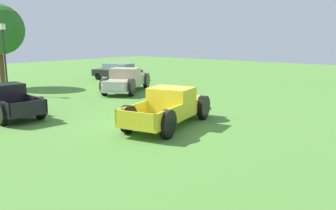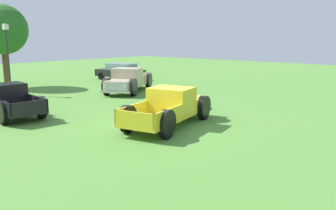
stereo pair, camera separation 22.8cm
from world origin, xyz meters
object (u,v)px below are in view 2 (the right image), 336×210
sedan_distant_a (120,71)px  lamp_post_far (8,58)px  oak_tree_east (2,30)px  pickup_truck_behind_left (127,81)px  pickup_truck_foreground (172,107)px  pickup_truck_behind_right (6,100)px

sedan_distant_a → lamp_post_far: (-10.12, -0.53, 1.65)m
oak_tree_east → sedan_distant_a: bearing=-19.3°
pickup_truck_behind_left → lamp_post_far: lamp_post_far is taller
pickup_truck_foreground → sedan_distant_a: (9.39, 13.71, -0.00)m
pickup_truck_foreground → oak_tree_east: (0.69, 16.74, 3.47)m
pickup_truck_behind_left → sedan_distant_a: size_ratio=1.24×
pickup_truck_foreground → pickup_truck_behind_right: pickup_truck_foreground is taller
pickup_truck_foreground → pickup_truck_behind_left: 9.36m
pickup_truck_behind_right → sedan_distant_a: size_ratio=1.13×
pickup_truck_behind_left → oak_tree_east: size_ratio=0.93×
pickup_truck_behind_left → pickup_truck_behind_right: bearing=-175.4°
pickup_truck_behind_right → sedan_distant_a: (13.18, 6.39, 0.03)m
pickup_truck_behind_right → sedan_distant_a: bearing=25.9°
pickup_truck_foreground → pickup_truck_behind_left: (4.85, 8.01, 0.02)m
oak_tree_east → pickup_truck_foreground: bearing=-92.4°
pickup_truck_foreground → pickup_truck_behind_right: size_ratio=1.07×
pickup_truck_behind_right → pickup_truck_foreground: bearing=-62.6°
pickup_truck_behind_right → lamp_post_far: (3.06, 5.87, 1.68)m
pickup_truck_foreground → oak_tree_east: bearing=87.6°
sedan_distant_a → lamp_post_far: size_ratio=0.99×
sedan_distant_a → pickup_truck_behind_left: bearing=-128.5°
pickup_truck_foreground → lamp_post_far: (-0.73, 13.18, 1.65)m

